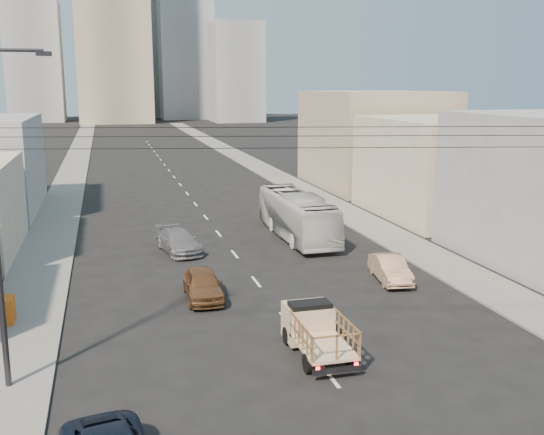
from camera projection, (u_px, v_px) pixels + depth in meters
name	position (u px, v px, depth m)	size (l,w,h in m)	color
ground	(350.00, 401.00, 21.92)	(420.00, 420.00, 0.00)	black
sidewalk_left	(75.00, 165.00, 85.24)	(3.50, 180.00, 0.12)	slate
sidewalk_right	(246.00, 160.00, 91.08)	(3.50, 180.00, 0.12)	slate
lane_dashes	(177.00, 181.00, 72.08)	(0.15, 104.00, 0.01)	silver
flatbed_pickup	(316.00, 328.00, 25.57)	(1.95, 4.41, 1.90)	#CAAC87
city_bus	(297.00, 215.00, 45.02)	(2.70, 11.55, 3.22)	silver
sedan_brown	(203.00, 284.00, 32.27)	(1.78, 4.43, 1.51)	brown
sedan_tan	(390.00, 269.00, 35.19)	(1.48, 4.25, 1.40)	tan
sedan_grey	(179.00, 241.00, 41.25)	(2.03, 5.00, 1.45)	slate
overhead_wires	(340.00, 137.00, 21.49)	(23.01, 5.02, 0.72)	black
bldg_right_mid	(447.00, 167.00, 52.45)	(11.00, 14.00, 8.00)	#B9AF95
bldg_right_far	(374.00, 139.00, 67.51)	(12.00, 16.00, 10.00)	tan
high_rise_tower	(112.00, 13.00, 175.66)	(20.00, 20.00, 60.00)	gray
midrise_ne	(185.00, 54.00, 197.39)	(16.00, 16.00, 40.00)	gray
midrise_nw	(35.00, 62.00, 182.33)	(15.00, 15.00, 34.00)	gray
midrise_back	(143.00, 49.00, 208.19)	(18.00, 18.00, 44.00)	gray
midrise_east	(236.00, 73.00, 182.68)	(14.00, 14.00, 28.00)	gray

